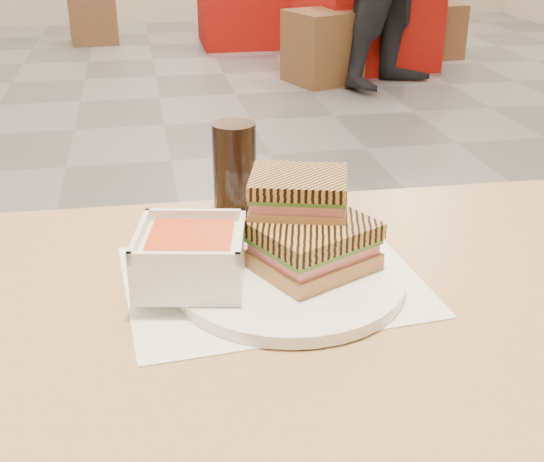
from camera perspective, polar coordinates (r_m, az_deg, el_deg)
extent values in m
cube|color=#A98352|center=(0.81, 7.88, -7.24)|extent=(1.22, 0.73, 0.03)
cube|color=white|center=(0.86, 0.04, -3.98)|extent=(0.37, 0.29, 0.00)
cylinder|color=white|center=(0.84, 1.42, -3.86)|extent=(0.27, 0.27, 0.01)
cube|color=white|center=(0.82, -6.49, -2.39)|extent=(0.14, 0.14, 0.05)
cube|color=red|center=(0.80, -6.58, -0.61)|extent=(0.11, 0.11, 0.01)
cube|color=white|center=(0.80, -2.52, -0.38)|extent=(0.03, 0.12, 0.01)
cube|color=white|center=(0.81, -10.60, -0.33)|extent=(0.03, 0.12, 0.01)
cube|color=white|center=(0.85, -6.15, 1.29)|extent=(0.12, 0.03, 0.01)
cube|color=white|center=(0.75, -7.11, -2.22)|extent=(0.12, 0.03, 0.01)
cube|color=#A87A3F|center=(0.85, 3.30, -2.31)|extent=(0.16, 0.15, 0.02)
cube|color=#CE6C6C|center=(0.84, 3.33, -1.33)|extent=(0.15, 0.14, 0.01)
cube|color=#386B23|center=(0.84, 3.34, -0.73)|extent=(0.16, 0.15, 0.01)
cube|color=olive|center=(0.83, 3.36, 0.08)|extent=(0.16, 0.15, 0.02)
cube|color=#A87A3F|center=(0.87, 2.11, 1.87)|extent=(0.14, 0.12, 0.02)
cube|color=#CE6C6C|center=(0.86, 2.12, 2.75)|extent=(0.13, 0.11, 0.01)
cube|color=#386B23|center=(0.86, 2.13, 3.28)|extent=(0.13, 0.12, 0.01)
cube|color=olive|center=(0.85, 2.15, 4.00)|extent=(0.14, 0.12, 0.02)
cylinder|color=black|center=(1.02, -3.01, 5.03)|extent=(0.06, 0.06, 0.13)
cube|color=#9A1004|center=(5.64, 7.48, 16.85)|extent=(0.98, 0.98, 0.77)
cube|color=#9A1004|center=(6.51, -2.16, 17.75)|extent=(0.78, 0.78, 0.69)
cube|color=brown|center=(5.08, 4.08, 14.49)|extent=(0.55, 0.55, 0.48)
cube|color=brown|center=(6.09, 12.93, 15.39)|extent=(0.41, 0.41, 0.42)
cube|color=brown|center=(6.75, -14.18, 16.27)|extent=(0.43, 0.43, 0.44)
cube|color=brown|center=(6.84, 1.95, 16.95)|extent=(0.45, 0.45, 0.42)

